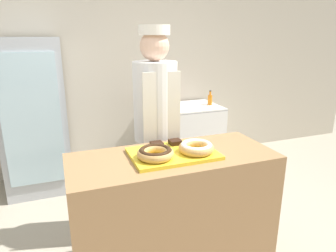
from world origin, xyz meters
TOP-DOWN VIEW (x-y plane):
  - wall_back at (0.00, 2.13)m, footprint 8.00×0.06m
  - display_counter at (0.00, 0.00)m, footprint 1.42×0.60m
  - serving_tray at (0.00, 0.00)m, footprint 0.58×0.39m
  - donut_chocolate_glaze at (-0.15, -0.06)m, footprint 0.24×0.24m
  - donut_light_glaze at (0.15, -0.06)m, footprint 0.24×0.24m
  - brownie_back_left at (-0.07, 0.14)m, footprint 0.08×0.08m
  - brownie_back_right at (0.07, 0.14)m, footprint 0.08×0.08m
  - baker_person at (0.06, 0.54)m, footprint 0.36×0.36m
  - beverage_fridge at (-0.96, 1.74)m, footprint 0.68×0.63m
  - chest_freezer at (0.85, 1.74)m, footprint 0.91×0.65m
  - bottle_amber at (0.49, 1.68)m, footprint 0.08×0.08m
  - bottle_red at (0.77, 1.88)m, footprint 0.07×0.07m
  - bottle_amber_b at (0.68, 1.66)m, footprint 0.07×0.07m
  - bottle_orange at (1.20, 1.71)m, footprint 0.06×0.06m

SIDE VIEW (x-z plane):
  - chest_freezer at x=0.85m, z-range 0.00..0.84m
  - display_counter at x=0.00m, z-range 0.00..0.93m
  - beverage_fridge at x=-0.96m, z-range 0.00..1.71m
  - bottle_orange at x=1.20m, z-range 0.81..1.00m
  - bottle_amber at x=0.49m, z-range 0.81..1.04m
  - bottle_amber_b at x=0.68m, z-range 0.80..1.05m
  - bottle_red at x=0.77m, z-range 0.80..1.06m
  - serving_tray at x=0.00m, z-range 0.93..0.95m
  - baker_person at x=0.06m, z-range 0.06..1.86m
  - brownie_back_left at x=-0.07m, z-range 0.95..0.99m
  - brownie_back_right at x=0.07m, z-range 0.95..0.99m
  - donut_chocolate_glaze at x=-0.15m, z-range 0.96..1.02m
  - donut_light_glaze at x=0.15m, z-range 0.96..1.02m
  - wall_back at x=0.00m, z-range 0.00..2.70m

